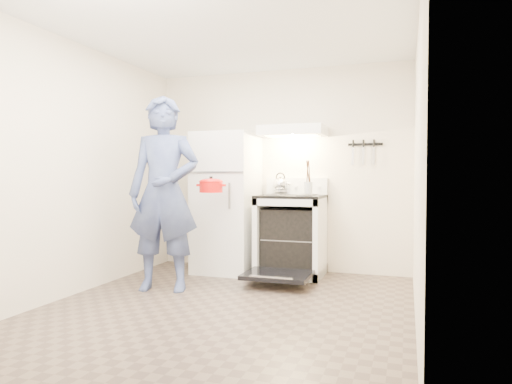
{
  "coord_description": "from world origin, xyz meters",
  "views": [
    {
      "loc": [
        1.53,
        -3.74,
        1.17
      ],
      "look_at": [
        -0.05,
        1.0,
        1.0
      ],
      "focal_mm": 32.0,
      "sensor_mm": 36.0,
      "label": 1
    }
  ],
  "objects_px": {
    "person": "(164,193)",
    "stove_body": "(291,237)",
    "tea_kettle": "(280,183)",
    "refrigerator": "(227,202)",
    "dutch_oven": "(211,187)"
  },
  "relations": [
    {
      "from": "stove_body",
      "to": "person",
      "type": "height_order",
      "value": "person"
    },
    {
      "from": "tea_kettle",
      "to": "dutch_oven",
      "type": "distance_m",
      "value": 1.06
    },
    {
      "from": "tea_kettle",
      "to": "person",
      "type": "height_order",
      "value": "person"
    },
    {
      "from": "person",
      "to": "dutch_oven",
      "type": "relative_size",
      "value": 6.17
    },
    {
      "from": "refrigerator",
      "to": "person",
      "type": "height_order",
      "value": "person"
    },
    {
      "from": "refrigerator",
      "to": "person",
      "type": "bearing_deg",
      "value": -104.16
    },
    {
      "from": "stove_body",
      "to": "tea_kettle",
      "type": "relative_size",
      "value": 3.45
    },
    {
      "from": "refrigerator",
      "to": "person",
      "type": "relative_size",
      "value": 0.85
    },
    {
      "from": "refrigerator",
      "to": "tea_kettle",
      "type": "xyz_separation_m",
      "value": [
        0.62,
        0.24,
        0.23
      ]
    },
    {
      "from": "stove_body",
      "to": "tea_kettle",
      "type": "xyz_separation_m",
      "value": [
        -0.19,
        0.22,
        0.62
      ]
    },
    {
      "from": "person",
      "to": "dutch_oven",
      "type": "distance_m",
      "value": 0.53
    },
    {
      "from": "dutch_oven",
      "to": "person",
      "type": "bearing_deg",
      "value": -133.22
    },
    {
      "from": "person",
      "to": "stove_body",
      "type": "bearing_deg",
      "value": 31.44
    },
    {
      "from": "refrigerator",
      "to": "dutch_oven",
      "type": "height_order",
      "value": "refrigerator"
    },
    {
      "from": "dutch_oven",
      "to": "tea_kettle",
      "type": "bearing_deg",
      "value": 60.31
    }
  ]
}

